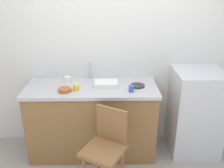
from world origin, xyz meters
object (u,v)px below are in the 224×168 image
at_px(cup_yellow, 76,87).
at_px(terracotta_bowl, 65,90).
at_px(chair, 106,145).
at_px(cup_white, 67,79).
at_px(hotplate, 138,86).
at_px(cup_blue, 131,89).
at_px(refrigerator, 195,112).
at_px(dish_tray, 106,84).

bearing_deg(cup_yellow, terracotta_bowl, -164.66).
distance_m(chair, terracotta_bowl, 0.79).
bearing_deg(chair, terracotta_bowl, 166.56).
relative_size(terracotta_bowl, cup_white, 1.90).
relative_size(hotplate, cup_white, 2.15).
bearing_deg(cup_white, terracotta_bowl, -87.42).
xyz_separation_m(hotplate, cup_blue, (-0.09, -0.15, 0.03)).
height_order(cup_yellow, cup_white, same).
distance_m(chair, cup_white, 0.99).
relative_size(chair, terracotta_bowl, 5.94).
distance_m(refrigerator, cup_blue, 0.96).
distance_m(hotplate, cup_white, 0.88).
height_order(terracotta_bowl, hotplate, terracotta_bowl).
xyz_separation_m(chair, cup_yellow, (-0.35, 0.47, 0.47)).
xyz_separation_m(refrigerator, terracotta_bowl, (-1.61, -0.16, 0.40)).
height_order(refrigerator, cup_blue, refrigerator).
relative_size(refrigerator, chair, 1.25).
height_order(refrigerator, cup_yellow, refrigerator).
bearing_deg(refrigerator, cup_blue, -168.50).
bearing_deg(terracotta_bowl, chair, -42.73).
bearing_deg(cup_blue, hotplate, 58.98).
xyz_separation_m(terracotta_bowl, cup_white, (-0.01, 0.29, 0.02)).
distance_m(chair, cup_yellow, 0.75).
distance_m(chair, cup_blue, 0.70).
bearing_deg(cup_white, refrigerator, -4.48).
bearing_deg(hotplate, refrigerator, 1.66).
relative_size(dish_tray, cup_yellow, 3.73).
bearing_deg(hotplate, cup_blue, -121.02).
bearing_deg(chair, cup_yellow, 155.50).
bearing_deg(dish_tray, refrigerator, -0.58).
bearing_deg(cup_blue, terracotta_bowl, 178.94).
bearing_deg(chair, cup_white, 153.25).
relative_size(chair, hotplate, 5.24).
xyz_separation_m(cup_yellow, cup_blue, (0.64, -0.05, -0.00)).
bearing_deg(cup_blue, cup_white, 158.93).
bearing_deg(cup_white, chair, -56.04).
xyz_separation_m(chair, dish_tray, (0.00, 0.61, 0.46)).
distance_m(terracotta_bowl, hotplate, 0.87).
height_order(dish_tray, cup_yellow, cup_yellow).
distance_m(dish_tray, terracotta_bowl, 0.51).
distance_m(hotplate, cup_yellow, 0.74).
height_order(dish_tray, terracotta_bowl, dish_tray).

